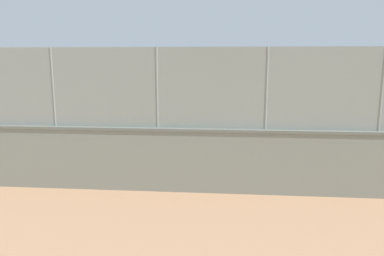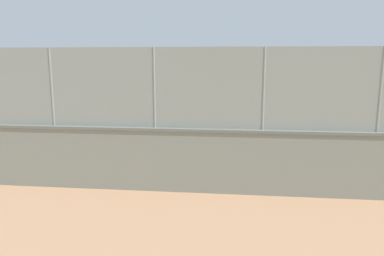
% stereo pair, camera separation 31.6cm
% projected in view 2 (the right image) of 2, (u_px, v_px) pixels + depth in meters
% --- Properties ---
extents(ground_plane, '(260.00, 260.00, 0.00)m').
position_uv_depth(ground_plane, '(264.00, 128.00, 20.37)').
color(ground_plane, tan).
extents(perimeter_wall, '(33.87, 1.27, 1.86)m').
position_uv_depth(perimeter_wall, '(208.00, 160.00, 10.47)').
color(perimeter_wall, gray).
rests_on(perimeter_wall, ground_plane).
extents(fence_panel_on_wall, '(33.25, 0.91, 2.24)m').
position_uv_depth(fence_panel_on_wall, '(208.00, 88.00, 10.10)').
color(fence_panel_on_wall, gray).
rests_on(fence_panel_on_wall, perimeter_wall).
extents(player_foreground_swinging, '(1.09, 0.67, 1.51)m').
position_uv_depth(player_foreground_swinging, '(160.00, 133.00, 14.61)').
color(player_foreground_swinging, '#591919').
rests_on(player_foreground_swinging, ground_plane).
extents(player_near_wall_returning, '(0.71, 1.22, 1.50)m').
position_uv_depth(player_near_wall_returning, '(214.00, 121.00, 17.61)').
color(player_near_wall_returning, '#591919').
rests_on(player_near_wall_returning, ground_plane).
extents(sports_ball, '(0.18, 0.18, 0.18)m').
position_uv_depth(sports_ball, '(155.00, 135.00, 13.74)').
color(sports_ball, white).
extents(spare_ball_by_wall, '(0.08, 0.08, 0.08)m').
position_uv_depth(spare_ball_by_wall, '(312.00, 185.00, 11.03)').
color(spare_ball_by_wall, white).
rests_on(spare_ball_by_wall, ground_plane).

